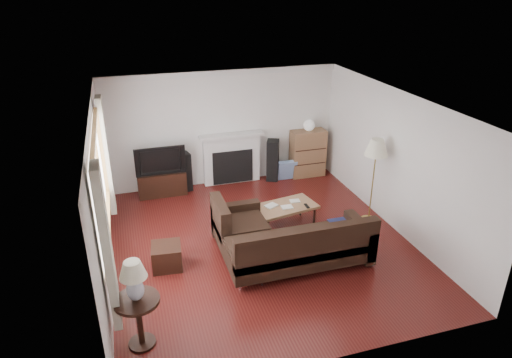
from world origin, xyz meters
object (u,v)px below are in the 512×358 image
object	(u,v)px
sectional_sofa	(299,243)
side_table	(140,322)
tv_stand	(162,183)
bookshelf	(308,153)
coffee_table	(285,216)
floor_lamp	(373,181)

from	to	relation	value
sectional_sofa	side_table	distance (m)	2.73
tv_stand	side_table	world-z (taller)	side_table
sectional_sofa	side_table	bearing A→B (deg)	-157.91
sectional_sofa	side_table	world-z (taller)	sectional_sofa
bookshelf	coffee_table	xyz separation A→B (m)	(-1.31, -2.10, -0.32)
coffee_table	bookshelf	bearing A→B (deg)	47.65
sectional_sofa	side_table	xyz separation A→B (m)	(-2.53, -1.03, -0.05)
tv_stand	coffee_table	distance (m)	2.88
tv_stand	side_table	size ratio (longest dim) A/B	1.43
tv_stand	coffee_table	world-z (taller)	tv_stand
bookshelf	floor_lamp	xyz separation A→B (m)	(0.29, -2.35, 0.28)
tv_stand	sectional_sofa	distance (m)	3.75
coffee_table	side_table	world-z (taller)	side_table
bookshelf	floor_lamp	distance (m)	2.39
tv_stand	bookshelf	world-z (taller)	bookshelf
bookshelf	sectional_sofa	xyz separation A→B (m)	(-1.53, -3.32, -0.14)
sectional_sofa	coffee_table	distance (m)	1.26
coffee_table	side_table	size ratio (longest dim) A/B	1.60
side_table	bookshelf	bearing A→B (deg)	46.93
bookshelf	side_table	bearing A→B (deg)	-133.07
bookshelf	coffee_table	world-z (taller)	bookshelf
sectional_sofa	floor_lamp	world-z (taller)	floor_lamp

